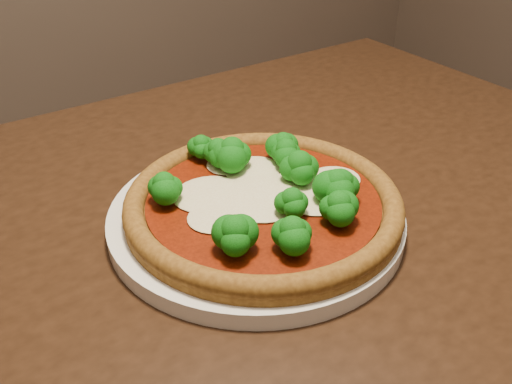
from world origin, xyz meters
TOP-DOWN VIEW (x-y plane):
  - dining_table at (-0.10, 0.25)m, footprint 1.14×0.85m
  - plate at (-0.08, 0.27)m, footprint 0.31×0.31m
  - pizza at (-0.08, 0.26)m, footprint 0.29×0.29m

SIDE VIEW (x-z plane):
  - dining_table at x=-0.10m, z-range 0.28..1.03m
  - plate at x=-0.08m, z-range 0.75..0.77m
  - pizza at x=-0.08m, z-range 0.75..0.81m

